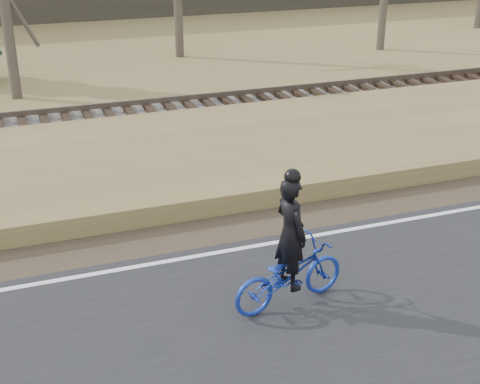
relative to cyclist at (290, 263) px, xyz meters
name	(u,v)px	position (x,y,z in m)	size (l,w,h in m)	color
ground	(190,266)	(-1.16, 1.82, -0.81)	(120.00, 120.00, 0.00)	olive
road	(236,343)	(-1.16, -0.68, -0.78)	(120.00, 6.00, 0.06)	black
edge_line	(187,258)	(-1.16, 2.02, -0.74)	(120.00, 0.12, 0.01)	silver
shoulder	(173,237)	(-1.16, 3.02, -0.79)	(120.00, 1.60, 0.04)	#473A2B
embankment	(140,174)	(-1.16, 6.02, -0.59)	(120.00, 5.00, 0.44)	olive
ballast	(112,127)	(-1.16, 9.82, -0.58)	(120.00, 3.00, 0.45)	slate
railroad	(111,117)	(-1.16, 9.82, -0.28)	(120.00, 2.40, 0.29)	black
cyclist	(290,263)	(0.00, 0.00, 0.00)	(2.14, 1.09, 2.37)	#16309D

